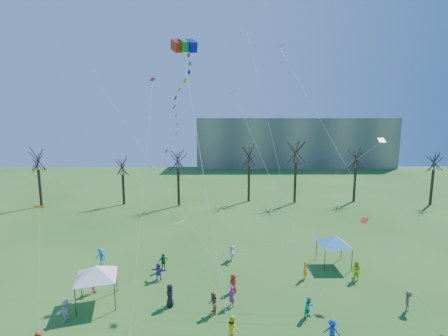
{
  "coord_description": "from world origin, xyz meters",
  "views": [
    {
      "loc": [
        -0.99,
        -16.34,
        14.24
      ],
      "look_at": [
        -0.76,
        5.0,
        11.0
      ],
      "focal_mm": 25.0,
      "sensor_mm": 36.0,
      "label": 1
    }
  ],
  "objects_px": {
    "canopy_tent_white": "(96,271)",
    "distant_building": "(293,142)",
    "canopy_tent_blue": "(334,240)",
    "big_box_kite": "(183,105)"
  },
  "relations": [
    {
      "from": "distant_building",
      "to": "big_box_kite",
      "type": "height_order",
      "value": "big_box_kite"
    },
    {
      "from": "canopy_tent_white",
      "to": "distant_building",
      "type": "bearing_deg",
      "value": 66.6
    },
    {
      "from": "distant_building",
      "to": "canopy_tent_blue",
      "type": "distance_m",
      "value": 70.24
    },
    {
      "from": "canopy_tent_white",
      "to": "canopy_tent_blue",
      "type": "distance_m",
      "value": 21.89
    },
    {
      "from": "canopy_tent_white",
      "to": "canopy_tent_blue",
      "type": "xyz_separation_m",
      "value": [
        20.92,
        6.46,
        -0.12
      ]
    },
    {
      "from": "distant_building",
      "to": "canopy_tent_white",
      "type": "bearing_deg",
      "value": -113.4
    },
    {
      "from": "distant_building",
      "to": "canopy_tent_white",
      "type": "xyz_separation_m",
      "value": [
        -32.68,
        -75.53,
        -4.83
      ]
    },
    {
      "from": "big_box_kite",
      "to": "canopy_tent_white",
      "type": "bearing_deg",
      "value": -157.2
    },
    {
      "from": "big_box_kite",
      "to": "canopy_tent_blue",
      "type": "distance_m",
      "value": 19.64
    },
    {
      "from": "distant_building",
      "to": "canopy_tent_blue",
      "type": "height_order",
      "value": "distant_building"
    }
  ]
}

